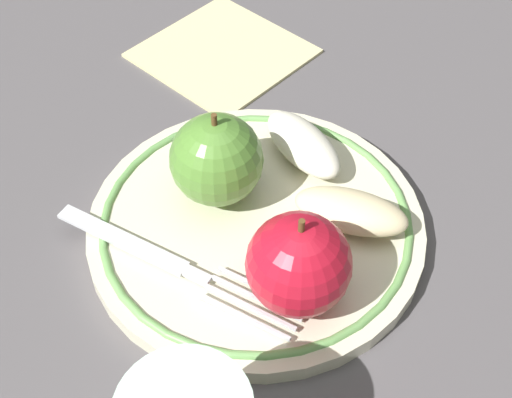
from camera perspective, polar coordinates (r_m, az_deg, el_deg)
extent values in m
plane|color=#534E51|center=(0.51, 1.56, -2.66)|extent=(2.00, 2.00, 0.00)
cylinder|color=beige|center=(0.51, 0.00, -2.23)|extent=(0.24, 0.24, 0.01)
torus|color=#6BA156|center=(0.50, 0.00, -1.74)|extent=(0.22, 0.22, 0.01)
sphere|color=red|center=(0.44, 3.43, -5.24)|extent=(0.07, 0.07, 0.07)
cylinder|color=brown|center=(0.41, 3.66, -2.20)|extent=(0.00, 0.00, 0.01)
sphere|color=#548833|center=(0.49, -3.29, 3.04)|extent=(0.07, 0.07, 0.07)
cylinder|color=brown|center=(0.47, -3.48, 6.17)|extent=(0.00, 0.00, 0.01)
ellipsoid|color=beige|center=(0.49, 7.61, -0.98)|extent=(0.05, 0.09, 0.03)
ellipsoid|color=silver|center=(0.54, 3.79, 4.40)|extent=(0.07, 0.09, 0.03)
cube|color=silver|center=(0.50, -10.68, -3.20)|extent=(0.01, 0.10, 0.00)
cube|color=silver|center=(0.47, -4.72, -6.14)|extent=(0.01, 0.02, 0.00)
cube|color=silver|center=(0.45, -0.99, -9.40)|extent=(0.00, 0.07, 0.00)
cube|color=silver|center=(0.45, -0.47, -8.66)|extent=(0.00, 0.07, 0.00)
cube|color=silver|center=(0.46, 0.03, -7.94)|extent=(0.00, 0.07, 0.00)
cube|color=silver|center=(0.46, 0.53, -7.22)|extent=(0.00, 0.07, 0.00)
cube|color=beige|center=(0.67, -2.68, 11.68)|extent=(0.15, 0.16, 0.01)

